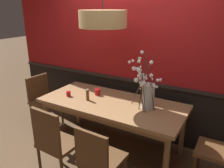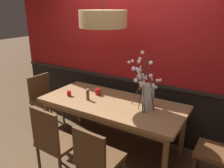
# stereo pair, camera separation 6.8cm
# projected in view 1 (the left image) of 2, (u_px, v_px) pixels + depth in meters

# --- Properties ---
(ground_plane) EXTENTS (24.00, 24.00, 0.00)m
(ground_plane) POSITION_uv_depth(u_px,v_px,m) (112.00, 148.00, 3.44)
(ground_plane) COLOR brown
(back_wall) EXTENTS (4.66, 0.14, 2.97)m
(back_wall) POSITION_uv_depth(u_px,v_px,m) (133.00, 45.00, 3.47)
(back_wall) COLOR black
(back_wall) RESTS_ON ground
(dining_table) EXTENTS (2.03, 0.92, 0.76)m
(dining_table) POSITION_uv_depth(u_px,v_px,m) (112.00, 107.00, 3.22)
(dining_table) COLOR #997047
(dining_table) RESTS_ON ground
(chair_near_side_right) EXTENTS (0.43, 0.45, 0.89)m
(chair_near_side_right) POSITION_uv_depth(u_px,v_px,m) (99.00, 159.00, 2.40)
(chair_near_side_right) COLOR brown
(chair_near_side_right) RESTS_ON ground
(chair_far_side_left) EXTENTS (0.46, 0.41, 0.96)m
(chair_far_side_left) POSITION_uv_depth(u_px,v_px,m) (122.00, 93.00, 4.13)
(chair_far_side_left) COLOR brown
(chair_far_side_left) RESTS_ON ground
(chair_head_east_end) EXTENTS (0.39, 0.41, 0.90)m
(chair_head_east_end) POSITION_uv_depth(u_px,v_px,m) (221.00, 148.00, 2.57)
(chair_head_east_end) COLOR brown
(chair_head_east_end) RESTS_ON ground
(chair_near_side_left) EXTENTS (0.46, 0.41, 0.96)m
(chair_near_side_left) POSITION_uv_depth(u_px,v_px,m) (54.00, 141.00, 2.65)
(chair_near_side_left) COLOR brown
(chair_near_side_left) RESTS_ON ground
(chair_far_side_right) EXTENTS (0.46, 0.44, 0.97)m
(chair_far_side_right) POSITION_uv_depth(u_px,v_px,m) (152.00, 99.00, 3.84)
(chair_far_side_right) COLOR brown
(chair_far_side_right) RESTS_ON ground
(chair_head_west_end) EXTENTS (0.43, 0.48, 0.90)m
(chair_head_west_end) POSITION_uv_depth(u_px,v_px,m) (43.00, 98.00, 3.96)
(chair_head_west_end) COLOR brown
(chair_head_west_end) RESTS_ON ground
(vase_with_blossoms) EXTENTS (0.44, 0.47, 0.76)m
(vase_with_blossoms) POSITION_uv_depth(u_px,v_px,m) (147.00, 92.00, 2.93)
(vase_with_blossoms) COLOR silver
(vase_with_blossoms) RESTS_ON dining_table
(candle_holder_nearer_center) EXTENTS (0.08, 0.08, 0.09)m
(candle_holder_nearer_center) POSITION_uv_depth(u_px,v_px,m) (97.00, 92.00, 3.43)
(candle_holder_nearer_center) COLOR red
(candle_holder_nearer_center) RESTS_ON dining_table
(candle_holder_nearer_edge) EXTENTS (0.07, 0.07, 0.08)m
(candle_holder_nearer_edge) POSITION_uv_depth(u_px,v_px,m) (69.00, 94.00, 3.38)
(candle_holder_nearer_edge) COLOR red
(candle_holder_nearer_edge) RESTS_ON dining_table
(condiment_bottle) EXTENTS (0.05, 0.05, 0.17)m
(condiment_bottle) POSITION_uv_depth(u_px,v_px,m) (88.00, 95.00, 3.22)
(condiment_bottle) COLOR brown
(condiment_bottle) RESTS_ON dining_table
(pendant_lamp) EXTENTS (0.62, 0.62, 1.20)m
(pendant_lamp) POSITION_uv_depth(u_px,v_px,m) (103.00, 19.00, 2.90)
(pendant_lamp) COLOR tan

